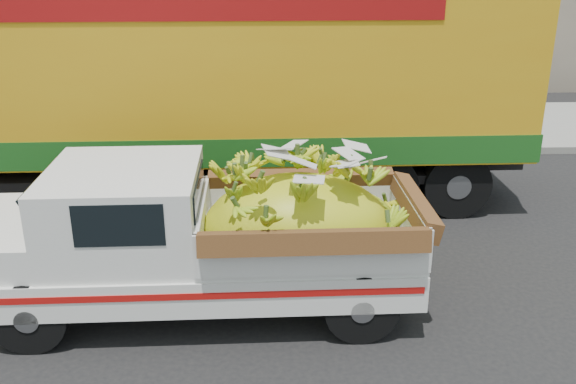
{
  "coord_description": "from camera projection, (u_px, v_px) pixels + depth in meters",
  "views": [
    {
      "loc": [
        0.48,
        -6.69,
        4.15
      ],
      "look_at": [
        0.76,
        0.86,
        1.26
      ],
      "focal_mm": 40.0,
      "sensor_mm": 36.0,
      "label": 1
    }
  ],
  "objects": [
    {
      "name": "ground",
      "position": [
        228.0,
        316.0,
        7.71
      ],
      "size": [
        100.0,
        100.0,
        0.0
      ],
      "primitive_type": "plane",
      "color": "black",
      "rests_on": "ground"
    },
    {
      "name": "curb",
      "position": [
        243.0,
        152.0,
        13.62
      ],
      "size": [
        60.0,
        0.25,
        0.15
      ],
      "primitive_type": "cube",
      "color": "gray",
      "rests_on": "ground"
    },
    {
      "name": "sidewalk",
      "position": [
        245.0,
        127.0,
        15.58
      ],
      "size": [
        60.0,
        4.0,
        0.14
      ],
      "primitive_type": "cube",
      "color": "gray",
      "rests_on": "ground"
    },
    {
      "name": "pickup_truck",
      "position": [
        231.0,
        234.0,
        7.6
      ],
      "size": [
        5.2,
        1.98,
        1.81
      ],
      "rotation": [
        0.0,
        0.0,
        0.02
      ],
      "color": "black",
      "rests_on": "ground"
    },
    {
      "name": "semi_trailer",
      "position": [
        168.0,
        79.0,
        10.56
      ],
      "size": [
        12.01,
        2.71,
        3.8
      ],
      "rotation": [
        0.0,
        0.0,
        0.02
      ],
      "color": "black",
      "rests_on": "ground"
    }
  ]
}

